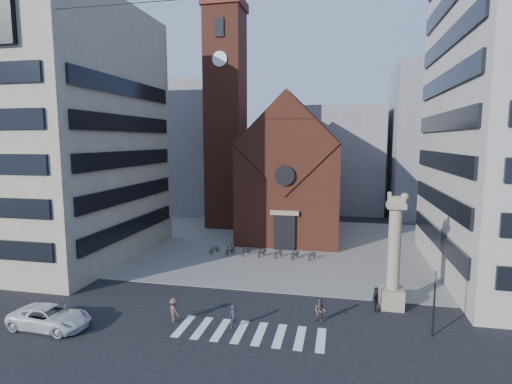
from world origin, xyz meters
TOP-DOWN VIEW (x-y plane):
  - ground at (0.00, 0.00)m, footprint 120.00×120.00m
  - piazza at (0.00, 19.00)m, footprint 46.00×30.00m
  - zebra_crossing at (0.55, -3.00)m, footprint 10.20×3.20m
  - church at (0.00, 25.04)m, footprint 12.00×16.65m
  - campanile at (-10.00, 28.00)m, footprint 5.50×5.50m
  - building_left at (-24.00, 10.00)m, footprint 18.00×20.00m
  - bg_block_left at (-20.00, 40.00)m, footprint 16.00×14.00m
  - bg_block_mid at (6.00, 45.00)m, footprint 14.00×12.00m
  - bg_block_right at (22.00, 42.00)m, footprint 16.00×14.00m
  - lion_column at (10.01, 3.00)m, footprint 1.63×1.60m
  - traffic_light at (12.00, -1.00)m, footprint 0.13×0.16m
  - white_car at (-12.52, -5.10)m, footprint 5.45×2.67m
  - pedestrian_0 at (-0.65, -2.53)m, footprint 0.67×0.63m
  - pedestrian_1 at (4.91, -0.57)m, footprint 0.90×0.76m
  - pedestrian_2 at (8.74, 1.99)m, footprint 0.84×1.18m
  - pedestrian_3 at (-4.83, -2.60)m, footprint 1.26×1.18m
  - scooter_0 at (-7.28, 13.87)m, footprint 1.21×1.90m
  - scooter_1 at (-5.51, 13.87)m, footprint 1.07×1.81m
  - scooter_2 at (-3.74, 13.87)m, footprint 1.21×1.90m
  - scooter_3 at (-1.97, 13.87)m, footprint 1.07×1.81m
  - scooter_4 at (-0.20, 13.87)m, footprint 1.21×1.90m
  - scooter_5 at (1.57, 13.87)m, footprint 1.07×1.81m
  - scooter_6 at (3.34, 13.87)m, footprint 1.21×1.90m

SIDE VIEW (x-z plane):
  - ground at x=0.00m, z-range 0.00..0.00m
  - zebra_crossing at x=0.55m, z-range 0.00..0.01m
  - piazza at x=0.00m, z-range 0.00..0.05m
  - scooter_0 at x=-7.28m, z-range 0.05..0.99m
  - scooter_2 at x=-3.74m, z-range 0.05..0.99m
  - scooter_4 at x=-0.20m, z-range 0.05..0.99m
  - scooter_6 at x=3.34m, z-range 0.05..0.99m
  - scooter_1 at x=-5.51m, z-range 0.05..1.10m
  - scooter_3 at x=-1.97m, z-range 0.05..1.10m
  - scooter_5 at x=1.57m, z-range 0.05..1.10m
  - white_car at x=-12.52m, z-range 0.00..1.49m
  - pedestrian_0 at x=-0.65m, z-range 0.00..1.54m
  - pedestrian_1 at x=4.91m, z-range 0.00..1.63m
  - pedestrian_3 at x=-4.83m, z-range 0.00..1.70m
  - pedestrian_2 at x=8.74m, z-range 0.00..1.86m
  - traffic_light at x=12.00m, z-range 0.14..4.44m
  - lion_column at x=10.01m, z-range -0.88..7.79m
  - church at x=0.00m, z-range -1.02..16.98m
  - bg_block_mid at x=6.00m, z-range 0.00..18.00m
  - bg_block_left at x=-20.00m, z-range 0.00..22.00m
  - bg_block_right at x=22.00m, z-range 0.00..24.00m
  - building_left at x=-24.00m, z-range 0.00..26.00m
  - campanile at x=-10.00m, z-range 0.14..31.34m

